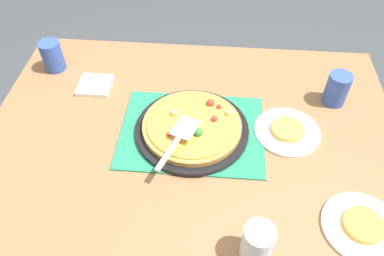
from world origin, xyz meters
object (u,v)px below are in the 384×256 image
at_px(pizza_pan, 192,129).
at_px(cup_corner, 52,56).
at_px(pizza_server, 178,138).
at_px(napkin_stack, 95,85).
at_px(plate_far_right, 362,227).
at_px(served_slice_left, 288,129).
at_px(plate_near_left, 287,132).
at_px(cup_far, 257,243).
at_px(cup_near, 337,89).
at_px(pizza, 192,125).
at_px(served_slice_right, 364,225).

relative_size(pizza_pan, cup_corner, 3.17).
distance_m(pizza_pan, pizza_server, 0.11).
relative_size(cup_corner, pizza_server, 0.52).
xyz_separation_m(cup_corner, napkin_stack, (0.18, -0.10, -0.05)).
xyz_separation_m(plate_far_right, served_slice_left, (-0.17, 0.34, 0.01)).
relative_size(plate_near_left, pizza_server, 0.95).
bearing_deg(served_slice_left, cup_far, -105.67).
bearing_deg(cup_near, pizza_pan, -158.85).
xyz_separation_m(pizza, served_slice_right, (0.49, -0.31, -0.02)).
bearing_deg(cup_corner, plate_near_left, -17.13).
bearing_deg(cup_corner, napkin_stack, -28.09).
distance_m(plate_near_left, plate_far_right, 0.38).
distance_m(plate_far_right, napkin_stack, 1.02).
relative_size(pizza_pan, cup_near, 3.17).
distance_m(served_slice_left, napkin_stack, 0.73).
relative_size(cup_far, napkin_stack, 1.00).
bearing_deg(plate_near_left, napkin_stack, 165.99).
bearing_deg(pizza, cup_near, 21.14).
bearing_deg(cup_near, served_slice_left, -136.63).
height_order(served_slice_left, cup_corner, cup_corner).
bearing_deg(pizza, served_slice_left, 4.14).
bearing_deg(cup_near, served_slice_right, -90.72).
height_order(plate_near_left, napkin_stack, napkin_stack).
bearing_deg(cup_far, served_slice_right, 18.28).
bearing_deg(served_slice_right, pizza_pan, 147.48).
distance_m(cup_corner, napkin_stack, 0.21).
bearing_deg(plate_near_left, pizza_server, -161.99).
xyz_separation_m(pizza, served_slice_left, (0.32, 0.02, -0.02)).
height_order(plate_far_right, napkin_stack, napkin_stack).
distance_m(cup_near, cup_far, 0.68).
bearing_deg(pizza_pan, napkin_stack, 152.67).
height_order(plate_near_left, cup_corner, cup_corner).
bearing_deg(plate_near_left, cup_far, -105.67).
bearing_deg(cup_near, plate_far_right, -90.72).
relative_size(plate_near_left, cup_near, 1.83).
xyz_separation_m(cup_far, cup_corner, (-0.77, 0.71, 0.00)).
distance_m(served_slice_right, cup_far, 0.31).
bearing_deg(pizza_server, cup_far, -54.06).
distance_m(served_slice_right, napkin_stack, 1.02).
bearing_deg(pizza_pan, plate_near_left, 4.22).
distance_m(plate_near_left, cup_near, 0.25).
relative_size(served_slice_right, cup_near, 0.92).
height_order(pizza, pizza_server, pizza_server).
xyz_separation_m(served_slice_right, cup_corner, (-1.06, 0.61, 0.04)).
xyz_separation_m(pizza, pizza_server, (-0.04, -0.09, 0.04)).
height_order(cup_corner, napkin_stack, cup_corner).
xyz_separation_m(cup_near, pizza_server, (-0.53, -0.28, 0.01)).
height_order(plate_near_left, served_slice_right, served_slice_right).
bearing_deg(plate_near_left, cup_near, 43.37).
height_order(served_slice_right, pizza_server, pizza_server).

